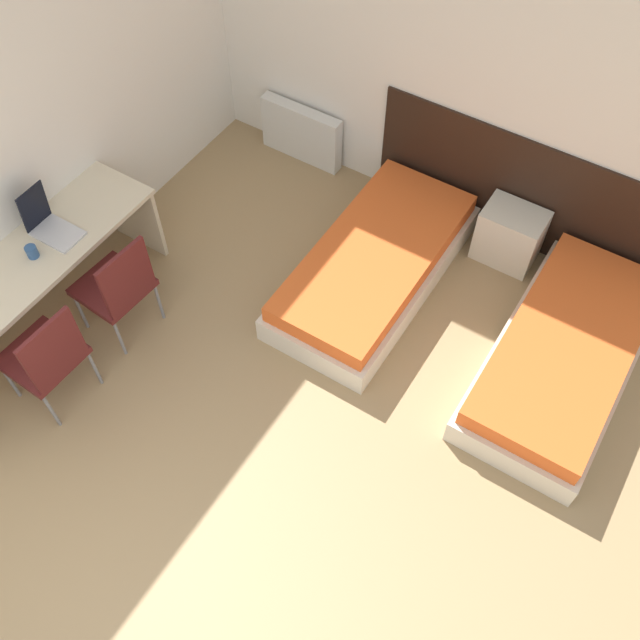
% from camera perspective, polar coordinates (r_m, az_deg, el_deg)
% --- Properties ---
extents(wall_back, '(5.38, 0.05, 2.70)m').
position_cam_1_polar(wall_back, '(5.57, 11.41, 18.91)').
color(wall_back, white).
rests_on(wall_back, ground_plane).
extents(wall_left, '(0.05, 5.27, 2.70)m').
position_cam_1_polar(wall_left, '(5.34, -22.52, 13.89)').
color(wall_left, white).
rests_on(wall_left, ground_plane).
extents(headboard_panel, '(2.59, 0.03, 1.02)m').
position_cam_1_polar(headboard_panel, '(5.92, 16.26, 9.49)').
color(headboard_panel, black).
rests_on(headboard_panel, ground_plane).
extents(bed_near_window, '(0.92, 1.95, 0.37)m').
position_cam_1_polar(bed_near_window, '(5.66, 4.38, 4.39)').
color(bed_near_window, beige).
rests_on(bed_near_window, ground_plane).
extents(bed_near_door, '(0.92, 1.95, 0.37)m').
position_cam_1_polar(bed_near_door, '(5.43, 18.91, -2.66)').
color(bed_near_door, beige).
rests_on(bed_near_door, ground_plane).
extents(nightstand, '(0.49, 0.35, 0.50)m').
position_cam_1_polar(nightstand, '(5.96, 14.93, 6.57)').
color(nightstand, beige).
rests_on(nightstand, ground_plane).
extents(radiator, '(0.79, 0.12, 0.53)m').
position_cam_1_polar(radiator, '(6.63, -1.50, 14.71)').
color(radiator, silver).
rests_on(radiator, ground_plane).
extents(desk, '(0.58, 2.15, 0.75)m').
position_cam_1_polar(desk, '(5.42, -22.35, 2.87)').
color(desk, beige).
rests_on(desk, ground_plane).
extents(chair_near_laptop, '(0.50, 0.50, 0.94)m').
position_cam_1_polar(chair_near_laptop, '(5.29, -15.89, 2.70)').
color(chair_near_laptop, '#511919').
rests_on(chair_near_laptop, ground_plane).
extents(chair_near_notebook, '(0.49, 0.49, 0.94)m').
position_cam_1_polar(chair_near_notebook, '(5.08, -21.06, -2.65)').
color(chair_near_notebook, '#511919').
rests_on(chair_near_notebook, ground_plane).
extents(laptop, '(0.36, 0.24, 0.36)m').
position_cam_1_polar(laptop, '(5.40, -20.83, 7.18)').
color(laptop, silver).
rests_on(laptop, desk).
extents(mug, '(0.08, 0.08, 0.09)m').
position_cam_1_polar(mug, '(5.30, -22.06, 5.08)').
color(mug, '#2D5184').
rests_on(mug, desk).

